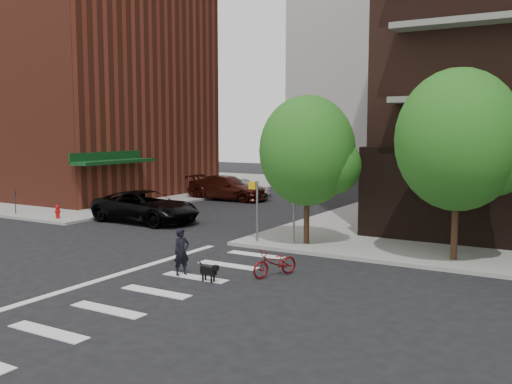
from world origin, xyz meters
TOP-DOWN VIEW (x-y plane):
  - ground at (0.00, 0.00)m, footprint 120.00×120.00m
  - sidewalk_nw at (-24.50, 23.50)m, footprint 31.00×33.00m
  - crosswalk at (2.21, -0.00)m, footprint 3.85×13.00m
  - midrise_nw at (-22.00, 18.00)m, footprint 21.40×15.50m
  - tree_a at (4.00, 8.50)m, footprint 4.00×4.00m
  - tree_b at (10.00, 8.50)m, footprint 4.50×4.50m
  - pedestrian_signal at (2.32, 7.92)m, footprint 2.18×0.67m
  - fire_hydrant at (-10.50, 7.80)m, footprint 0.24×0.24m
  - parking_meter at (-14.00, 7.80)m, footprint 0.10×0.08m
  - parked_car_black at (-6.10, 9.91)m, footprint 3.01×6.15m
  - parked_car_maroon at (-7.73, 20.32)m, footprint 2.67×5.99m
  - parked_car_silver at (-7.09, 21.01)m, footprint 1.84×4.40m
  - scooter at (5.23, 3.48)m, footprint 1.28×1.88m
  - dog_walker at (2.44, 2.00)m, footprint 0.69×0.57m
  - dog at (3.72, 1.79)m, footprint 0.71×0.26m

SIDE VIEW (x-z plane):
  - ground at x=0.00m, z-range 0.00..0.00m
  - crosswalk at x=2.21m, z-range 0.00..0.01m
  - sidewalk_nw at x=-24.50m, z-range 0.00..0.15m
  - dog at x=3.72m, z-range 0.08..0.67m
  - scooter at x=5.23m, z-range 0.00..0.94m
  - fire_hydrant at x=-10.50m, z-range 0.19..0.92m
  - parked_car_silver at x=-7.09m, z-range 0.00..1.42m
  - dog_walker at x=2.44m, z-range 0.00..1.61m
  - parked_car_black at x=-6.10m, z-range 0.00..1.68m
  - parked_car_maroon at x=-7.73m, z-range 0.00..1.71m
  - parking_meter at x=-14.00m, z-range 0.30..1.62m
  - pedestrian_signal at x=2.32m, z-range 0.55..3.15m
  - tree_a at x=4.00m, z-range 1.09..6.99m
  - tree_b at x=10.00m, z-range 1.22..7.87m
  - midrise_nw at x=-22.00m, z-range 0.15..20.15m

